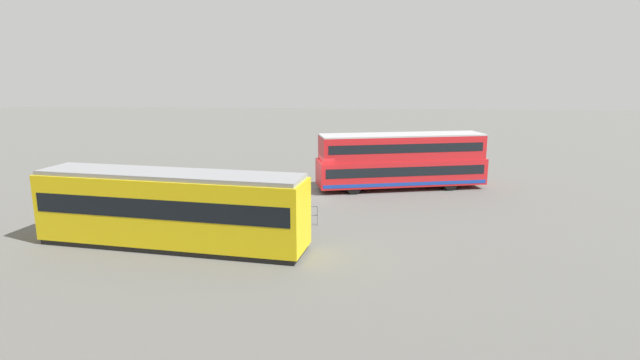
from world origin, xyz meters
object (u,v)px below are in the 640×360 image
at_px(tram_yellow, 171,208).
at_px(double_decker_bus, 401,161).
at_px(pedestrian_near_railing, 246,206).
at_px(info_sign, 180,190).

bearing_deg(tram_yellow, double_decker_bus, -131.73).
bearing_deg(pedestrian_near_railing, double_decker_bus, -135.37).
relative_size(tram_yellow, pedestrian_near_railing, 8.22).
bearing_deg(pedestrian_near_railing, tram_yellow, 57.74).
xyz_separation_m(pedestrian_near_railing, info_sign, (3.91, -0.60, 0.68)).
xyz_separation_m(double_decker_bus, tram_yellow, (11.63, 13.04, -0.13)).
xyz_separation_m(double_decker_bus, info_sign, (12.93, 8.31, -0.39)).
distance_m(double_decker_bus, tram_yellow, 17.47).
distance_m(tram_yellow, info_sign, 4.91).
distance_m(double_decker_bus, info_sign, 15.37).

